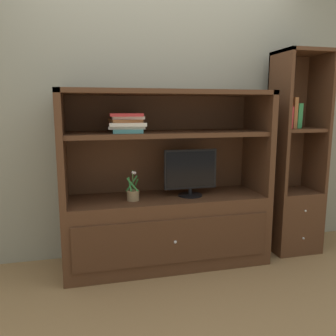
% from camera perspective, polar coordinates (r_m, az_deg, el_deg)
% --- Properties ---
extents(ground_plane, '(8.00, 8.00, 0.00)m').
position_cam_1_polar(ground_plane, '(2.77, 1.84, -18.65)').
color(ground_plane, '#99754C').
extents(painted_rear_wall, '(6.00, 0.10, 2.80)m').
position_cam_1_polar(painted_rear_wall, '(3.16, -1.78, 11.27)').
color(painted_rear_wall, gray).
rests_on(painted_rear_wall, ground_plane).
extents(media_console, '(1.70, 0.56, 1.46)m').
position_cam_1_polar(media_console, '(2.96, -0.27, -6.99)').
color(media_console, '#4C2D1C').
rests_on(media_console, ground_plane).
extents(tv_monitor, '(0.45, 0.20, 0.40)m').
position_cam_1_polar(tv_monitor, '(2.89, 3.73, -0.70)').
color(tv_monitor, black).
rests_on(tv_monitor, media_console).
extents(potted_plant, '(0.11, 0.12, 0.25)m').
position_cam_1_polar(potted_plant, '(2.79, -5.79, -4.31)').
color(potted_plant, '#8C7251').
rests_on(potted_plant, media_console).
extents(magazine_stack, '(0.31, 0.36, 0.15)m').
position_cam_1_polar(magazine_stack, '(2.76, -6.84, 7.40)').
color(magazine_stack, teal).
rests_on(magazine_stack, media_console).
extents(bookshelf_tall, '(0.44, 0.38, 1.82)m').
position_cam_1_polar(bookshelf_tall, '(3.41, 20.03, -2.90)').
color(bookshelf_tall, '#4C2D1C').
rests_on(bookshelf_tall, ground_plane).
extents(upright_book_row, '(0.16, 0.15, 0.27)m').
position_cam_1_polar(upright_book_row, '(3.28, 19.59, 8.34)').
color(upright_book_row, '#A56638').
rests_on(upright_book_row, bookshelf_tall).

